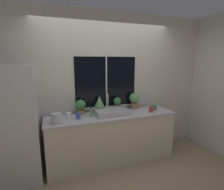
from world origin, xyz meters
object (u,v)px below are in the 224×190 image
(potted_plant_far_left, at_px, (81,106))
(mug_green, at_px, (154,108))
(potted_plant_center_right, at_px, (117,103))
(mug_blue, at_px, (78,116))
(potted_plant_far_right, at_px, (134,100))
(soap_bottle, at_px, (91,113))
(refrigerator, at_px, (17,124))
(kettle, at_px, (57,118))
(mug_white, at_px, (69,115))
(potted_plant_center_left, at_px, (99,103))
(sink, at_px, (112,112))
(mug_red, at_px, (151,109))

(potted_plant_far_left, bearing_deg, mug_green, -8.29)
(potted_plant_center_right, height_order, mug_blue, potted_plant_center_right)
(mug_blue, bearing_deg, potted_plant_far_right, 11.63)
(potted_plant_far_right, height_order, soap_bottle, potted_plant_far_right)
(refrigerator, relative_size, kettle, 10.66)
(mug_white, height_order, mug_green, mug_white)
(potted_plant_center_left, height_order, soap_bottle, potted_plant_center_left)
(kettle, bearing_deg, soap_bottle, 10.04)
(mug_green, bearing_deg, potted_plant_center_right, 163.78)
(soap_bottle, distance_m, mug_blue, 0.22)
(potted_plant_far_right, height_order, kettle, potted_plant_far_right)
(mug_white, height_order, mug_blue, mug_blue)
(refrigerator, xyz_separation_m, kettle, (0.56, -0.16, 0.09))
(potted_plant_center_right, xyz_separation_m, mug_blue, (-0.77, -0.23, -0.10))
(potted_plant_far_left, relative_size, potted_plant_far_right, 0.83)
(refrigerator, bearing_deg, sink, -1.12)
(potted_plant_center_right, bearing_deg, refrigerator, -174.47)
(sink, xyz_separation_m, kettle, (-0.93, -0.13, 0.03))
(sink, distance_m, soap_bottle, 0.38)
(refrigerator, xyz_separation_m, potted_plant_center_left, (1.33, 0.16, 0.18))
(potted_plant_center_left, xyz_separation_m, potted_plant_center_right, (0.35, -0.00, -0.03))
(sink, bearing_deg, potted_plant_center_right, 47.28)
(refrigerator, distance_m, potted_plant_far_left, 1.01)
(refrigerator, bearing_deg, potted_plant_far_left, 9.36)
(soap_bottle, relative_size, kettle, 1.04)
(potted_plant_far_right, bearing_deg, mug_white, -173.08)
(potted_plant_far_left, bearing_deg, sink, -20.40)
(refrigerator, height_order, mug_red, refrigerator)
(potted_plant_center_right, distance_m, mug_blue, 0.81)
(potted_plant_center_right, distance_m, mug_red, 0.64)
(potted_plant_center_left, relative_size, soap_bottle, 1.76)
(potted_plant_center_right, height_order, mug_white, potted_plant_center_right)
(soap_bottle, bearing_deg, sink, 4.34)
(soap_bottle, height_order, mug_blue, soap_bottle)
(sink, distance_m, mug_red, 0.74)
(refrigerator, bearing_deg, mug_white, 0.57)
(potted_plant_center_left, distance_m, potted_plant_far_right, 0.71)
(potted_plant_far_right, distance_m, mug_white, 1.29)
(potted_plant_far_left, bearing_deg, mug_blue, -109.54)
(mug_blue, height_order, mug_green, mug_blue)
(mug_white, bearing_deg, refrigerator, -179.43)
(refrigerator, bearing_deg, mug_blue, -4.52)
(potted_plant_far_left, distance_m, soap_bottle, 0.27)
(potted_plant_far_left, xyz_separation_m, mug_red, (1.24, -0.31, -0.10))
(potted_plant_far_left, relative_size, kettle, 1.57)
(potted_plant_center_left, xyz_separation_m, mug_blue, (-0.43, -0.23, -0.13))
(kettle, bearing_deg, potted_plant_far_right, 12.22)
(kettle, bearing_deg, mug_red, 0.31)
(potted_plant_center_right, xyz_separation_m, mug_white, (-0.91, -0.15, -0.10))
(potted_plant_center_left, xyz_separation_m, mug_white, (-0.57, -0.15, -0.13))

